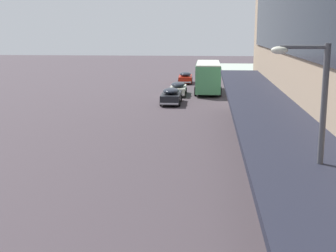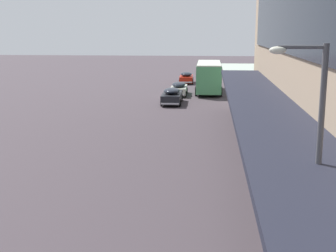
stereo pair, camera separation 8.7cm
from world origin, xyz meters
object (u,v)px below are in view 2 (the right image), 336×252
Objects in this scene: transit_bus_kerbside_front at (209,75)px; sedan_oncoming_front at (186,78)px; sedan_trailing_mid at (179,88)px; sedan_trailing_near at (172,96)px; street_lamp at (313,144)px.

sedan_oncoming_front is at bearing 108.32° from transit_bus_kerbside_front.
sedan_trailing_near is (-0.24, -5.93, 0.04)m from sedan_trailing_mid.
sedan_trailing_mid is at bearing -91.08° from sedan_oncoming_front.
sedan_trailing_mid is 37.56m from street_lamp.
transit_bus_kerbside_front is at bearing -71.68° from sedan_oncoming_front.
transit_bus_kerbside_front is 1.89× the size of sedan_trailing_near.
street_lamp is at bearing -85.84° from transit_bus_kerbside_front.
transit_bus_kerbside_front is at bearing 37.79° from sedan_trailing_mid.
sedan_oncoming_front is 11.32m from sedan_trailing_mid.
sedan_trailing_near reaches higher than sedan_oncoming_front.
transit_bus_kerbside_front is 9.11m from sedan_trailing_near.
sedan_trailing_near is 31.79m from street_lamp.
sedan_oncoming_front is (-2.94, 8.88, -1.16)m from transit_bus_kerbside_front.
sedan_trailing_mid is (-0.21, -11.32, -0.02)m from sedan_oncoming_front.
transit_bus_kerbside_front is 39.54m from street_lamp.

